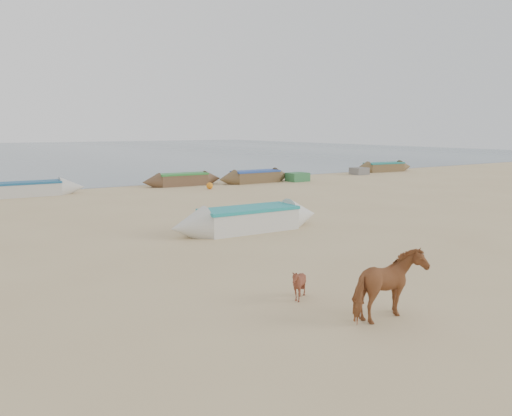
% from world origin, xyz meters
% --- Properties ---
extents(ground, '(140.00, 140.00, 0.00)m').
position_xyz_m(ground, '(0.00, 0.00, 0.00)').
color(ground, tan).
rests_on(ground, ground).
extents(sea, '(160.00, 160.00, 0.00)m').
position_xyz_m(sea, '(0.00, 82.00, 0.01)').
color(sea, slate).
rests_on(sea, ground).
extents(cow_adult, '(1.79, 0.92, 1.46)m').
position_xyz_m(cow_adult, '(-2.29, -4.60, 0.73)').
color(cow_adult, '#955830').
rests_on(cow_adult, ground).
extents(calf_front, '(0.74, 0.67, 0.76)m').
position_xyz_m(calf_front, '(-3.11, -2.65, 0.38)').
color(calf_front, brown).
rests_on(calf_front, ground).
extents(near_canoe, '(6.45, 1.63, 0.92)m').
position_xyz_m(near_canoe, '(0.12, 4.70, 0.46)').
color(near_canoe, silver).
rests_on(near_canoe, ground).
extents(waterline_canoes, '(55.44, 3.63, 0.92)m').
position_xyz_m(waterline_canoes, '(-1.80, 20.11, 0.43)').
color(waterline_canoes, brown).
rests_on(waterline_canoes, ground).
extents(beach_clutter, '(43.58, 5.81, 0.64)m').
position_xyz_m(beach_clutter, '(2.98, 19.24, 0.30)').
color(beach_clutter, '#2D6531').
rests_on(beach_clutter, ground).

